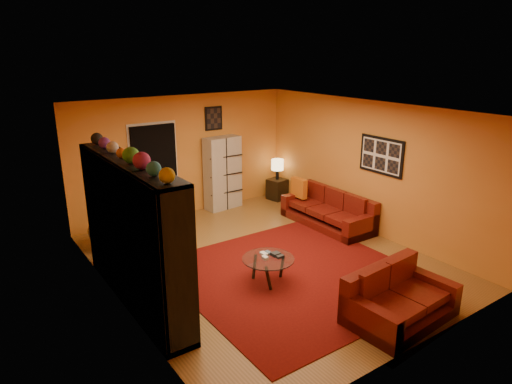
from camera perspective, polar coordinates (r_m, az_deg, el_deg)
floor at (r=8.01m, az=1.07°, el=-8.59°), size 6.00×6.00×0.00m
ceiling at (r=7.25m, az=1.19°, el=10.20°), size 6.00×6.00×0.00m
wall_back at (r=10.03m, az=-9.00°, el=4.49°), size 6.00×0.00×6.00m
wall_front at (r=5.54m, az=19.76°, el=-7.23°), size 6.00×0.00×6.00m
wall_left at (r=6.46m, az=-17.18°, el=-3.42°), size 0.00×6.00×6.00m
wall_right at (r=9.17m, az=13.91°, el=2.96°), size 0.00×6.00×6.00m
rug at (r=7.57m, az=4.85°, el=-10.24°), size 3.60×3.60×0.01m
doorway at (r=9.79m, az=-12.50°, el=2.27°), size 0.95×0.10×2.04m
wall_art_right at (r=8.89m, az=15.40°, el=4.40°), size 0.03×1.00×0.70m
wall_art_back at (r=10.21m, az=-5.33°, el=9.15°), size 0.42×0.03×0.52m
entertainment_unit at (r=6.62m, az=-15.13°, el=-5.07°), size 0.45×3.00×2.10m
tv at (r=6.64m, az=-14.64°, el=-5.45°), size 0.97×0.13×0.56m
sofa at (r=9.62m, az=9.23°, el=-2.39°), size 0.84×2.05×0.85m
loveseat at (r=6.63m, az=17.08°, el=-12.58°), size 1.56×1.00×0.85m
throw_pillow at (r=9.95m, az=5.39°, el=0.54°), size 0.12×0.42×0.42m
coffee_table at (r=7.16m, az=1.55°, el=-8.63°), size 0.81×0.81×0.41m
storage_cabinet at (r=10.36m, az=-4.19°, el=2.38°), size 0.86×0.45×1.65m
bowl_chair at (r=8.87m, az=-17.93°, el=-4.53°), size 0.74×0.74×0.60m
side_table at (r=11.11m, az=2.65°, el=0.36°), size 0.47×0.47×0.50m
table_lamp at (r=10.95m, az=2.70°, el=3.35°), size 0.29×0.29×0.49m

